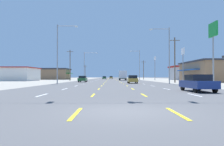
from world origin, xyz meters
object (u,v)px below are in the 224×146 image
at_px(streetlight_left_row_1, 86,64).
at_px(pole_sign_right_row_0, 213,36).
at_px(hatchback_center_turn_farther, 111,78).
at_px(sedan_far_right_nearest, 198,83).
at_px(sedan_far_left_mid, 83,79).
at_px(hatchback_inner_right_near, 132,79).
at_px(streetlight_left_row_0, 59,50).
at_px(streetlight_right_row_0, 167,52).
at_px(sedan_inner_left_far, 104,78).
at_px(pole_sign_right_row_1, 183,56).
at_px(streetlight_right_row_1, 139,63).
at_px(pole_sign_right_row_2, 155,62).
at_px(box_truck_inner_right_midfar, 123,75).

bearing_deg(streetlight_left_row_1, pole_sign_right_row_0, -63.31).
height_order(hatchback_center_turn_farther, streetlight_left_row_1, streetlight_left_row_1).
xyz_separation_m(sedan_far_right_nearest, sedan_far_left_mid, (-14.00, 32.69, 0.00)).
relative_size(hatchback_inner_right_near, streetlight_left_row_0, 0.36).
distance_m(sedan_far_right_nearest, streetlight_right_row_0, 21.60).
height_order(sedan_far_left_mid, streetlight_left_row_1, streetlight_left_row_1).
xyz_separation_m(hatchback_center_turn_farther, streetlight_left_row_0, (-9.66, -80.98, 5.32)).
bearing_deg(sedan_inner_left_far, streetlight_left_row_0, -95.55).
bearing_deg(pole_sign_right_row_1, sedan_far_right_nearest, -106.64).
relative_size(sedan_far_left_mid, pole_sign_right_row_0, 0.49).
height_order(sedan_far_left_mid, streetlight_right_row_1, streetlight_right_row_1).
bearing_deg(pole_sign_right_row_2, pole_sign_right_row_0, -90.60).
xyz_separation_m(box_truck_inner_right_midfar, sedan_inner_left_far, (-7.11, 30.06, -1.08)).
height_order(pole_sign_right_row_2, streetlight_right_row_0, streetlight_right_row_0).
bearing_deg(streetlight_right_row_0, sedan_far_left_mid, 144.81).
bearing_deg(streetlight_left_row_0, streetlight_left_row_1, 89.70).
distance_m(pole_sign_right_row_1, streetlight_right_row_1, 26.71).
distance_m(pole_sign_right_row_2, streetlight_left_row_1, 24.95).
relative_size(pole_sign_right_row_1, streetlight_left_row_1, 0.83).
xyz_separation_m(streetlight_right_row_0, streetlight_right_row_1, (0.02, 40.67, 0.37)).
distance_m(sedan_far_left_mid, streetlight_right_row_0, 21.26).
bearing_deg(pole_sign_right_row_0, hatchback_inner_right_near, 139.44).
xyz_separation_m(hatchback_center_turn_farther, pole_sign_right_row_1, (17.84, -65.85, 5.60)).
bearing_deg(pole_sign_right_row_1, box_truck_inner_right_midfar, 124.13).
distance_m(sedan_far_left_mid, streetlight_left_row_1, 29.36).
xyz_separation_m(pole_sign_right_row_1, pole_sign_right_row_2, (-2.61, 21.83, -0.12)).
relative_size(hatchback_inner_right_near, pole_sign_right_row_1, 0.46).
bearing_deg(sedan_inner_left_far, sedan_far_right_nearest, -83.18).
xyz_separation_m(pole_sign_right_row_2, streetlight_right_row_1, (-5.23, 3.70, -0.06)).
bearing_deg(streetlight_right_row_0, sedan_inner_left_far, 101.37).
relative_size(streetlight_left_row_0, streetlight_right_row_1, 0.98).
relative_size(sedan_inner_left_far, streetlight_left_row_1, 0.44).
distance_m(box_truck_inner_right_midfar, streetlight_right_row_1, 8.99).
height_order(box_truck_inner_right_midfar, pole_sign_right_row_1, pole_sign_right_row_1).
bearing_deg(pole_sign_right_row_2, box_truck_inner_right_midfar, -174.04).
distance_m(hatchback_center_turn_farther, streetlight_left_row_0, 81.73).
bearing_deg(hatchback_inner_right_near, pole_sign_right_row_1, 43.32).
xyz_separation_m(pole_sign_right_row_0, streetlight_right_row_1, (-4.77, 48.16, -1.04)).
relative_size(pole_sign_right_row_2, streetlight_left_row_0, 0.78).
relative_size(box_truck_inner_right_midfar, streetlight_left_row_1, 0.70).
bearing_deg(streetlight_left_row_1, box_truck_inner_right_midfar, -20.21).
bearing_deg(box_truck_inner_right_midfar, streetlight_right_row_1, 38.50).
relative_size(pole_sign_right_row_0, streetlight_left_row_0, 0.86).
bearing_deg(hatchback_inner_right_near, streetlight_left_row_0, -171.99).
relative_size(box_truck_inner_right_midfar, pole_sign_right_row_1, 0.85).
distance_m(sedan_far_right_nearest, hatchback_center_turn_farther, 102.02).
bearing_deg(streetlight_left_row_0, streetlight_right_row_1, 64.20).
height_order(pole_sign_right_row_0, streetlight_right_row_1, streetlight_right_row_1).
xyz_separation_m(pole_sign_right_row_1, streetlight_left_row_1, (-27.28, 25.54, -0.36)).
relative_size(box_truck_inner_right_midfar, streetlight_left_row_0, 0.67).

